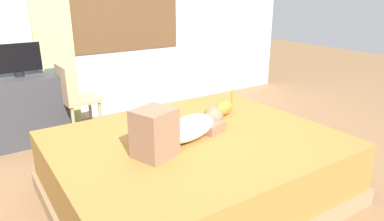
{
  "coord_description": "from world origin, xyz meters",
  "views": [
    {
      "loc": [
        -1.41,
        -2.01,
        1.6
      ],
      "look_at": [
        0.11,
        0.26,
        0.67
      ],
      "focal_mm": 32.58,
      "sensor_mm": 36.0,
      "label": 1
    }
  ],
  "objects": [
    {
      "name": "tv_monitor",
      "position": [
        -0.92,
        2.05,
        0.92
      ],
      "size": [
        0.48,
        0.1,
        0.35
      ],
      "color": "black",
      "rests_on": "desk"
    },
    {
      "name": "cat",
      "position": [
        0.5,
        0.34,
        0.58
      ],
      "size": [
        0.35,
        0.19,
        0.21
      ],
      "color": "#C67A2D",
      "rests_on": "bed"
    },
    {
      "name": "person_lying",
      "position": [
        -0.13,
        0.05,
        0.63
      ],
      "size": [
        0.93,
        0.52,
        0.34
      ],
      "color": "silver",
      "rests_on": "bed"
    },
    {
      "name": "bed",
      "position": [
        0.01,
        0.06,
        0.26
      ],
      "size": [
        2.18,
        1.77,
        0.52
      ],
      "color": "#997A56",
      "rests_on": "ground"
    },
    {
      "name": "cup",
      "position": [
        -0.66,
        2.2,
        0.79
      ],
      "size": [
        0.06,
        0.06,
        0.1
      ],
      "primitive_type": "cylinder",
      "color": "white",
      "rests_on": "desk"
    },
    {
      "name": "desk",
      "position": [
        -0.95,
        2.05,
        0.37
      ],
      "size": [
        0.9,
        0.56,
        0.74
      ],
      "color": "#38383D",
      "rests_on": "ground"
    },
    {
      "name": "back_wall_with_window",
      "position": [
        0.01,
        2.44,
        1.45
      ],
      "size": [
        6.4,
        0.14,
        2.9
      ],
      "color": "silver",
      "rests_on": "ground"
    },
    {
      "name": "chair_by_desk",
      "position": [
        -0.45,
        1.76,
        0.51
      ],
      "size": [
        0.4,
        0.4,
        0.86
      ],
      "color": "tan",
      "rests_on": "ground"
    },
    {
      "name": "curtain_left",
      "position": [
        -0.47,
        2.33,
        1.19
      ],
      "size": [
        0.44,
        0.06,
        2.38
      ],
      "primitive_type": "cube",
      "color": "#ADCC75",
      "rests_on": "ground"
    },
    {
      "name": "ground_plane",
      "position": [
        0.0,
        0.0,
        0.0
      ],
      "size": [
        16.0,
        16.0,
        0.0
      ],
      "primitive_type": "plane",
      "color": "olive"
    }
  ]
}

